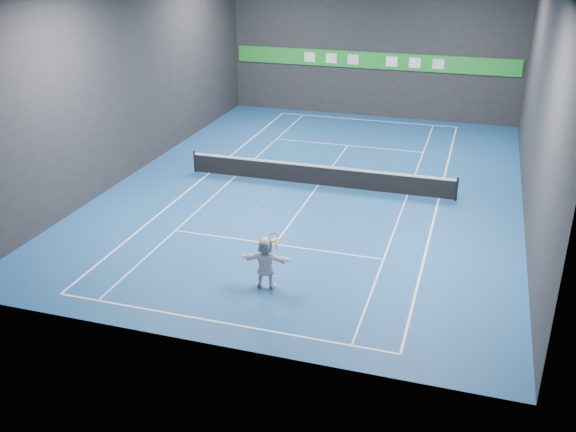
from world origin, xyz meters
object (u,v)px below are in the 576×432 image
(tennis_ball, at_px, (263,206))
(tennis_racket, at_px, (274,239))
(tennis_net, at_px, (318,175))
(player, at_px, (265,262))

(tennis_ball, relative_size, tennis_racket, 0.12)
(tennis_ball, xyz_separation_m, tennis_net, (-0.56, 9.22, -2.24))
(tennis_ball, bearing_deg, tennis_racket, -23.97)
(tennis_net, bearing_deg, tennis_racket, -83.92)
(player, xyz_separation_m, tennis_racket, (0.30, 0.05, 0.86))
(tennis_ball, relative_size, tennis_net, 0.01)
(tennis_ball, bearing_deg, tennis_net, 93.48)
(player, distance_m, tennis_net, 9.49)
(tennis_net, height_order, tennis_racket, tennis_racket)
(tennis_net, relative_size, tennis_racket, 20.78)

